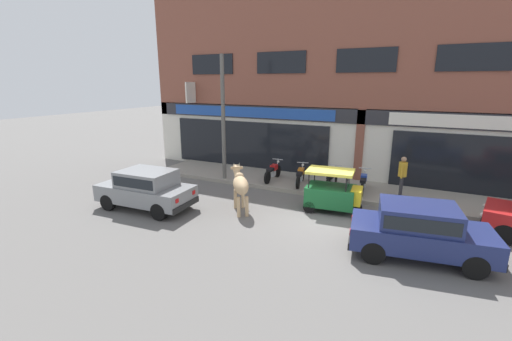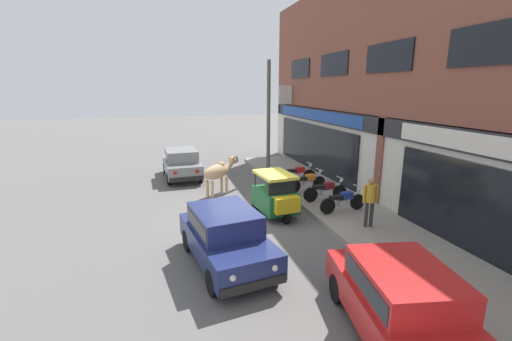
# 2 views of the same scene
# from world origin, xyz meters

# --- Properties ---
(ground_plane) EXTENTS (90.00, 90.00, 0.00)m
(ground_plane) POSITION_xyz_m (0.00, 0.00, 0.00)
(ground_plane) COLOR #605E5B
(sidewalk) EXTENTS (19.00, 2.87, 0.16)m
(sidewalk) POSITION_xyz_m (0.00, 3.64, 0.08)
(sidewalk) COLOR gray
(sidewalk) RESTS_ON ground
(shop_building) EXTENTS (23.00, 1.40, 9.08)m
(shop_building) POSITION_xyz_m (-0.00, 5.33, 4.32)
(shop_building) COLOR brown
(shop_building) RESTS_ON ground
(cow) EXTENTS (1.51, 1.81, 1.61)m
(cow) POSITION_xyz_m (-3.06, -0.49, 1.01)
(cow) COLOR tan
(cow) RESTS_ON ground
(car_0) EXTENTS (3.77, 2.12, 1.46)m
(car_0) POSITION_xyz_m (2.78, -1.29, 0.81)
(car_0) COLOR black
(car_0) RESTS_ON ground
(car_1) EXTENTS (3.79, 2.20, 1.46)m
(car_1) POSITION_xyz_m (6.31, 1.18, 0.81)
(car_1) COLOR black
(car_1) RESTS_ON ground
(car_2) EXTENTS (3.68, 1.80, 1.46)m
(car_2) POSITION_xyz_m (-6.27, -1.81, 0.81)
(car_2) COLOR black
(car_2) RESTS_ON ground
(auto_rickshaw) EXTENTS (2.04, 1.32, 1.52)m
(auto_rickshaw) POSITION_xyz_m (-0.11, 1.06, 0.66)
(auto_rickshaw) COLOR black
(auto_rickshaw) RESTS_ON ground
(motorcycle_0) EXTENTS (0.52, 1.81, 0.88)m
(motorcycle_0) POSITION_xyz_m (-3.45, 3.23, 0.55)
(motorcycle_0) COLOR black
(motorcycle_0) RESTS_ON sidewalk
(motorcycle_1) EXTENTS (0.59, 1.80, 0.88)m
(motorcycle_1) POSITION_xyz_m (-2.08, 3.12, 0.55)
(motorcycle_1) COLOR black
(motorcycle_1) RESTS_ON sidewalk
(motorcycle_2) EXTENTS (0.52, 1.81, 0.88)m
(motorcycle_2) POSITION_xyz_m (-0.73, 3.29, 0.55)
(motorcycle_2) COLOR black
(motorcycle_2) RESTS_ON sidewalk
(motorcycle_3) EXTENTS (0.52, 1.81, 0.88)m
(motorcycle_3) POSITION_xyz_m (0.57, 3.31, 0.55)
(motorcycle_3) COLOR black
(motorcycle_3) RESTS_ON sidewalk
(pedestrian) EXTENTS (0.32, 0.50, 1.60)m
(pedestrian) POSITION_xyz_m (2.00, 3.40, 1.15)
(pedestrian) COLOR #2D2D33
(pedestrian) RESTS_ON sidewalk
(utility_pole) EXTENTS (0.18, 0.18, 5.57)m
(utility_pole) POSITION_xyz_m (-5.60, 2.50, 2.95)
(utility_pole) COLOR #595651
(utility_pole) RESTS_ON sidewalk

